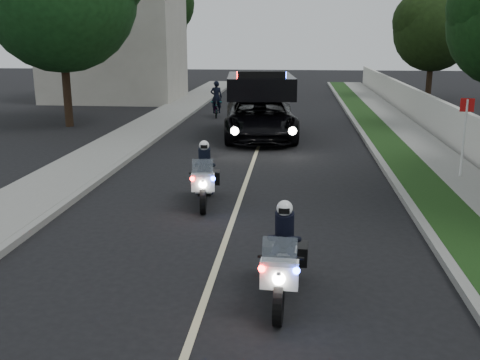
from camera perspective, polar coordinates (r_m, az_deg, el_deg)
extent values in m
plane|color=black|center=(9.25, -3.13, -10.78)|extent=(120.00, 120.00, 0.00)
cube|color=gray|center=(18.86, 14.09, 2.33)|extent=(0.20, 60.00, 0.15)
cube|color=#193814|center=(18.97, 16.19, 2.27)|extent=(1.20, 60.00, 0.16)
cube|color=gray|center=(19.25, 19.99, 2.14)|extent=(1.40, 60.00, 0.16)
cube|color=beige|center=(19.40, 23.03, 3.97)|extent=(0.22, 60.00, 1.50)
cube|color=gray|center=(19.43, -10.60, 2.88)|extent=(0.20, 60.00, 0.15)
cube|color=gray|center=(19.76, -13.67, 2.92)|extent=(2.00, 60.00, 0.16)
cube|color=#A8A396|center=(36.07, -12.91, 13.60)|extent=(8.00, 6.00, 7.00)
cube|color=#BFB78C|center=(18.71, 1.56, 2.46)|extent=(0.12, 50.00, 0.01)
imported|color=black|center=(22.29, 2.09, 4.43)|extent=(3.33, 6.22, 2.91)
imported|color=black|center=(28.06, -2.45, 6.56)|extent=(0.75, 1.65, 0.83)
imported|color=black|center=(28.06, -2.45, 6.56)|extent=(0.62, 0.45, 1.61)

